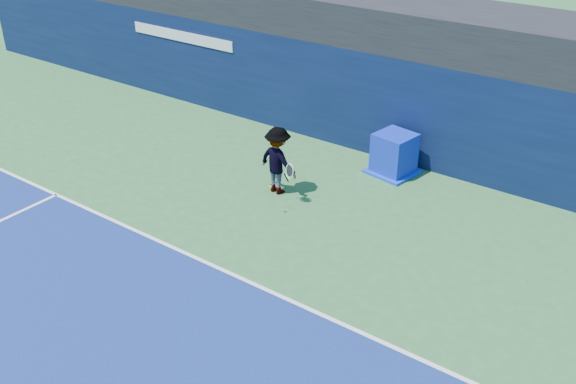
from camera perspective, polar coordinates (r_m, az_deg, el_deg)
name	(u,v)px	position (r m, az deg, el deg)	size (l,w,h in m)	color
ground	(88,332)	(12.93, -17.33, -11.83)	(80.00, 80.00, 0.00)	#2F6A36
baseline	(197,258)	(14.43, -8.07, -5.87)	(24.00, 0.10, 0.01)	white
stadium_band	(390,20)	(19.42, 9.07, 14.87)	(36.00, 3.00, 1.20)	black
back_wall_assembly	(369,98)	(19.18, 7.18, 8.26)	(36.00, 1.03, 3.00)	#0A1538
equipment_cart	(394,155)	(17.94, 9.40, 3.24)	(1.39, 1.39, 1.16)	#0D21BE
tennis_player	(278,161)	(16.54, -0.91, 2.82)	(1.38, 0.83, 1.81)	silver
tennis_ball	(270,187)	(15.54, -1.57, 0.48)	(0.07, 0.07, 0.07)	#A9D217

